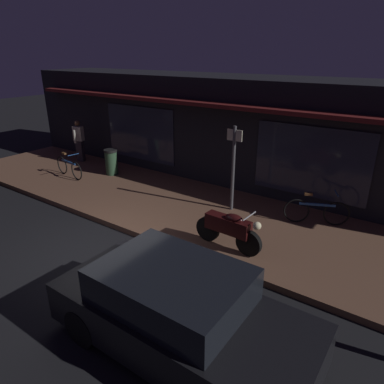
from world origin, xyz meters
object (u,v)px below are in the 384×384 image
object	(u,v)px
bicycle_extra	(69,167)
parked_car_far	(178,312)
person_photographer	(79,140)
bicycle_parked	(316,211)
motorcycle	(229,228)
trash_bin	(111,162)
sign_post	(233,164)

from	to	relation	value
bicycle_extra	parked_car_far	bearing A→B (deg)	-26.50
bicycle_extra	person_photographer	distance (m)	2.05
bicycle_parked	bicycle_extra	bearing A→B (deg)	-171.04
bicycle_parked	person_photographer	distance (m)	9.68
motorcycle	bicycle_parked	distance (m)	2.68
motorcycle	bicycle_extra	distance (m)	7.21
bicycle_extra	person_photographer	world-z (taller)	person_photographer
bicycle_parked	trash_bin	world-z (taller)	trash_bin
person_photographer	parked_car_far	xyz separation A→B (m)	(9.14, -5.45, -0.32)
bicycle_parked	sign_post	world-z (taller)	sign_post
motorcycle	person_photographer	bearing A→B (deg)	163.08
person_photographer	sign_post	xyz separation A→B (m)	(7.43, -0.65, 0.48)
motorcycle	trash_bin	bearing A→B (deg)	160.93
trash_bin	sign_post	bearing A→B (deg)	-2.24
bicycle_extra	sign_post	world-z (taller)	sign_post
motorcycle	sign_post	size ratio (longest dim) A/B	0.71
motorcycle	sign_post	xyz separation A→B (m)	(-0.98, 1.91, 0.86)
person_photographer	parked_car_far	distance (m)	10.65
bicycle_extra	person_photographer	xyz separation A→B (m)	(-1.27, 1.52, 0.52)
motorcycle	bicycle_parked	size ratio (longest dim) A/B	1.12
sign_post	parked_car_far	size ratio (longest dim) A/B	0.59
trash_bin	parked_car_far	size ratio (longest dim) A/B	0.23
parked_car_far	bicycle_extra	bearing A→B (deg)	153.50
trash_bin	parked_car_far	bearing A→B (deg)	-36.18
sign_post	parked_car_far	xyz separation A→B (m)	(1.72, -4.80, -0.81)
person_photographer	parked_car_far	bearing A→B (deg)	-30.78
motorcycle	bicycle_extra	bearing A→B (deg)	171.73
trash_bin	parked_car_far	distance (m)	8.46
trash_bin	motorcycle	bearing A→B (deg)	-19.07
sign_post	bicycle_parked	bearing A→B (deg)	11.49
motorcycle	person_photographer	distance (m)	8.79
bicycle_parked	bicycle_extra	distance (m)	8.50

